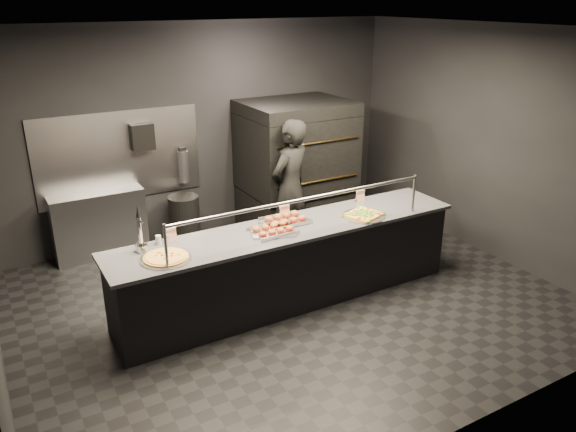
% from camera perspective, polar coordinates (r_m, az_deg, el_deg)
% --- Properties ---
extents(room, '(6.04, 6.00, 3.00)m').
position_cam_1_polar(room, '(6.03, -0.21, 4.05)').
color(room, black).
rests_on(room, ground).
extents(service_counter, '(4.10, 0.78, 1.37)m').
position_cam_1_polar(service_counter, '(6.38, 0.20, -4.90)').
color(service_counter, black).
rests_on(service_counter, ground).
extents(pizza_oven, '(1.50, 1.23, 1.91)m').
position_cam_1_polar(pizza_oven, '(8.30, 0.80, 5.15)').
color(pizza_oven, black).
rests_on(pizza_oven, ground).
extents(prep_shelf, '(1.20, 0.35, 0.90)m').
position_cam_1_polar(prep_shelf, '(7.91, -18.59, -0.82)').
color(prep_shelf, '#99999E').
rests_on(prep_shelf, ground).
extents(towel_dispenser, '(0.30, 0.20, 0.35)m').
position_cam_1_polar(towel_dispenser, '(7.79, -14.62, 7.81)').
color(towel_dispenser, black).
rests_on(towel_dispenser, room).
extents(fire_extinguisher, '(0.14, 0.14, 0.51)m').
position_cam_1_polar(fire_extinguisher, '(8.08, -10.57, 5.02)').
color(fire_extinguisher, '#B2B2B7').
rests_on(fire_extinguisher, room).
extents(beer_tap, '(0.13, 0.18, 0.49)m').
position_cam_1_polar(beer_tap, '(5.75, -14.74, -2.21)').
color(beer_tap, silver).
rests_on(beer_tap, service_counter).
extents(round_pizza, '(0.50, 0.50, 0.03)m').
position_cam_1_polar(round_pizza, '(5.58, -12.30, -4.16)').
color(round_pizza, silver).
rests_on(round_pizza, service_counter).
extents(slider_tray_a, '(0.56, 0.48, 0.07)m').
position_cam_1_polar(slider_tray_a, '(6.05, -1.54, -1.42)').
color(slider_tray_a, silver).
rests_on(slider_tray_a, service_counter).
extents(slider_tray_b, '(0.56, 0.45, 0.08)m').
position_cam_1_polar(slider_tray_b, '(6.31, -0.28, -0.37)').
color(slider_tray_b, silver).
rests_on(slider_tray_b, service_counter).
extents(square_pizza, '(0.49, 0.49, 0.05)m').
position_cam_1_polar(square_pizza, '(6.54, 7.67, 0.10)').
color(square_pizza, silver).
rests_on(square_pizza, service_counter).
extents(condiment_jar, '(0.14, 0.06, 0.10)m').
position_cam_1_polar(condiment_jar, '(5.92, -12.76, -2.34)').
color(condiment_jar, silver).
rests_on(condiment_jar, service_counter).
extents(tent_cards, '(2.56, 0.04, 0.15)m').
position_cam_1_polar(tent_cards, '(6.39, -1.08, 0.33)').
color(tent_cards, white).
rests_on(tent_cards, service_counter).
extents(trash_bin, '(0.43, 0.43, 0.71)m').
position_cam_1_polar(trash_bin, '(8.01, -10.45, -0.45)').
color(trash_bin, black).
rests_on(trash_bin, ground).
extents(worker, '(0.79, 0.67, 1.84)m').
position_cam_1_polar(worker, '(7.45, 0.22, 2.86)').
color(worker, black).
rests_on(worker, ground).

